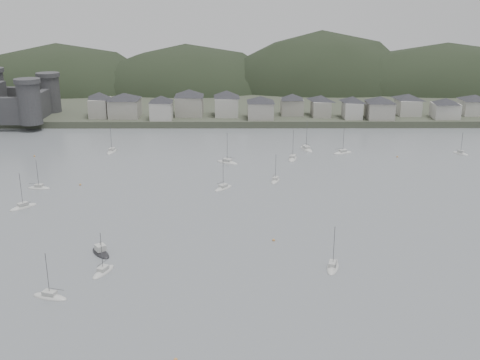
{
  "coord_description": "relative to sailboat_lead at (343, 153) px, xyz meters",
  "views": [
    {
      "loc": [
        -0.73,
        -83.18,
        56.88
      ],
      "look_at": [
        0.0,
        75.0,
        6.0
      ],
      "focal_mm": 42.8,
      "sensor_mm": 36.0,
      "label": 1
    }
  ],
  "objects": [
    {
      "name": "ground",
      "position": [
        -39.37,
        -126.59,
        -0.18
      ],
      "size": [
        900.0,
        900.0,
        0.0
      ],
      "primitive_type": "plane",
      "color": "slate",
      "rests_on": "ground"
    },
    {
      "name": "far_shore_land",
      "position": [
        -39.37,
        168.41,
        1.32
      ],
      "size": [
        900.0,
        250.0,
        3.0
      ],
      "primitive_type": "cube",
      "color": "#383D2D",
      "rests_on": "ground"
    },
    {
      "name": "forested_ridge",
      "position": [
        -34.54,
        142.81,
        -11.46
      ],
      "size": [
        851.55,
        103.94,
        102.57
      ],
      "color": "black",
      "rests_on": "ground"
    },
    {
      "name": "waterfront_town",
      "position": [
        11.21,
        56.75,
        8.48
      ],
      "size": [
        451.48,
        28.46,
        12.92
      ],
      "color": "gray",
      "rests_on": "far_shore_land"
    },
    {
      "name": "sailboat_lead",
      "position": [
        0.0,
        0.0,
        0.0
      ],
      "size": [
        8.31,
        5.28,
        10.86
      ],
      "rotation": [
        0.0,
        0.0,
        1.95
      ],
      "color": "silver",
      "rests_on": "ground"
    },
    {
      "name": "moored_fleet",
      "position": [
        -62.08,
        -59.67,
        -0.0
      ],
      "size": [
        253.21,
        160.25,
        12.68
      ],
      "color": "silver",
      "rests_on": "ground"
    },
    {
      "name": "motor_launch_far",
      "position": [
        -71.87,
        -88.64,
        0.12
      ],
      "size": [
        6.56,
        7.66,
        3.8
      ],
      "rotation": [
        0.0,
        0.0,
        3.76
      ],
      "color": "black",
      "rests_on": "ground"
    },
    {
      "name": "mooring_buoys",
      "position": [
        -45.82,
        -64.75,
        -0.03
      ],
      "size": [
        177.13,
        126.44,
        0.7
      ],
      "color": "#C88742",
      "rests_on": "ground"
    }
  ]
}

